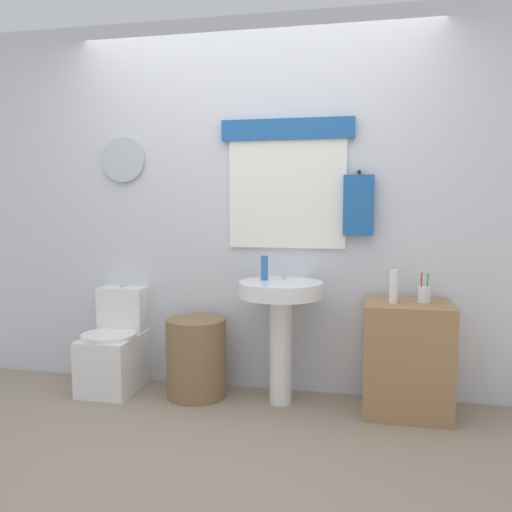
# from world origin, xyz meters

# --- Properties ---
(ground_plane) EXTENTS (8.00, 8.00, 0.00)m
(ground_plane) POSITION_xyz_m (0.00, 0.00, 0.00)
(ground_plane) COLOR gray
(back_wall) EXTENTS (4.40, 0.18, 2.60)m
(back_wall) POSITION_xyz_m (0.00, 1.15, 1.30)
(back_wall) COLOR silver
(back_wall) RESTS_ON ground_plane
(toilet) EXTENTS (0.38, 0.51, 0.73)m
(toilet) POSITION_xyz_m (-0.97, 0.88, 0.28)
(toilet) COLOR white
(toilet) RESTS_ON ground_plane
(laundry_hamper) EXTENTS (0.41, 0.41, 0.54)m
(laundry_hamper) POSITION_xyz_m (-0.35, 0.85, 0.27)
(laundry_hamper) COLOR #846647
(laundry_hamper) RESTS_ON ground_plane
(pedestal_sink) EXTENTS (0.55, 0.55, 0.82)m
(pedestal_sink) POSITION_xyz_m (0.24, 0.85, 0.62)
(pedestal_sink) COLOR white
(pedestal_sink) RESTS_ON ground_plane
(faucet) EXTENTS (0.03, 0.03, 0.10)m
(faucet) POSITION_xyz_m (0.24, 0.97, 0.87)
(faucet) COLOR silver
(faucet) RESTS_ON pedestal_sink
(wooden_cabinet) EXTENTS (0.54, 0.44, 0.71)m
(wooden_cabinet) POSITION_xyz_m (1.04, 0.85, 0.36)
(wooden_cabinet) COLOR #9E754C
(wooden_cabinet) RESTS_ON ground_plane
(soap_bottle) EXTENTS (0.05, 0.05, 0.16)m
(soap_bottle) POSITION_xyz_m (0.12, 0.90, 0.90)
(soap_bottle) COLOR #2D6BB7
(soap_bottle) RESTS_ON pedestal_sink
(lotion_bottle) EXTENTS (0.05, 0.05, 0.21)m
(lotion_bottle) POSITION_xyz_m (0.95, 0.81, 0.82)
(lotion_bottle) COLOR white
(lotion_bottle) RESTS_ON wooden_cabinet
(toothbrush_cup) EXTENTS (0.08, 0.08, 0.19)m
(toothbrush_cup) POSITION_xyz_m (1.14, 0.87, 0.76)
(toothbrush_cup) COLOR silver
(toothbrush_cup) RESTS_ON wooden_cabinet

